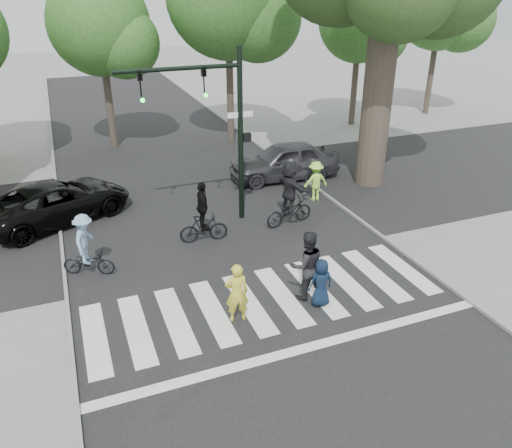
# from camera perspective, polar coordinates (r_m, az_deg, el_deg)

# --- Properties ---
(ground) EXTENTS (120.00, 120.00, 0.00)m
(ground) POSITION_cam_1_polar(r_m,az_deg,el_deg) (13.01, 2.87, -10.95)
(ground) COLOR gray
(ground) RESTS_ON ground
(road_stem) EXTENTS (10.00, 70.00, 0.01)m
(road_stem) POSITION_cam_1_polar(r_m,az_deg,el_deg) (16.98, -4.06, -1.45)
(road_stem) COLOR black
(road_stem) RESTS_ON ground
(road_cross) EXTENTS (70.00, 10.00, 0.01)m
(road_cross) POSITION_cam_1_polar(r_m,az_deg,el_deg) (19.59, -6.76, 2.32)
(road_cross) COLOR black
(road_cross) RESTS_ON ground
(curb_left) EXTENTS (0.10, 70.00, 0.10)m
(curb_left) POSITION_cam_1_polar(r_m,az_deg,el_deg) (16.38, -21.15, -4.21)
(curb_left) COLOR gray
(curb_left) RESTS_ON ground
(curb_right) EXTENTS (0.10, 70.00, 0.10)m
(curb_right) POSITION_cam_1_polar(r_m,az_deg,el_deg) (18.91, 10.65, 1.29)
(curb_right) COLOR gray
(curb_right) RESTS_ON ground
(crosswalk) EXTENTS (10.00, 3.85, 0.01)m
(crosswalk) POSITION_cam_1_polar(r_m,az_deg,el_deg) (13.49, 1.71, -9.36)
(crosswalk) COLOR silver
(crosswalk) RESTS_ON ground
(traffic_signal) EXTENTS (4.45, 0.29, 6.00)m
(traffic_signal) POSITION_cam_1_polar(r_m,az_deg,el_deg) (16.79, -4.59, 12.44)
(traffic_signal) COLOR black
(traffic_signal) RESTS_ON ground
(bg_tree_2) EXTENTS (5.04, 4.80, 8.40)m
(bg_tree_2) POSITION_cam_1_polar(r_m,az_deg,el_deg) (26.25, -16.82, 20.55)
(bg_tree_2) COLOR brown
(bg_tree_2) RESTS_ON ground
(bg_tree_3) EXTENTS (6.30, 6.00, 10.20)m
(bg_tree_3) POSITION_cam_1_polar(r_m,az_deg,el_deg) (26.20, -2.35, 24.07)
(bg_tree_3) COLOR brown
(bg_tree_3) RESTS_ON ground
(bg_tree_4) EXTENTS (4.83, 4.60, 8.15)m
(bg_tree_4) POSITION_cam_1_polar(r_m,az_deg,el_deg) (30.57, 12.33, 21.37)
(bg_tree_4) COLOR brown
(bg_tree_4) RESTS_ON ground
(bg_tree_5) EXTENTS (5.67, 5.40, 9.30)m
(bg_tree_5) POSITION_cam_1_polar(r_m,az_deg,el_deg) (34.62, 20.97, 22.05)
(bg_tree_5) COLOR brown
(bg_tree_5) RESTS_ON ground
(pedestrian_woman) EXTENTS (0.64, 0.47, 1.64)m
(pedestrian_woman) POSITION_cam_1_polar(r_m,az_deg,el_deg) (12.55, -2.22, -7.87)
(pedestrian_woman) COLOR yellow
(pedestrian_woman) RESTS_ON ground
(pedestrian_child) EXTENTS (0.68, 0.46, 1.35)m
(pedestrian_child) POSITION_cam_1_polar(r_m,az_deg,el_deg) (13.31, 7.43, -6.68)
(pedestrian_child) COLOR #0E1D32
(pedestrian_child) RESTS_ON ground
(pedestrian_adult) EXTENTS (1.05, 0.86, 1.99)m
(pedestrian_adult) POSITION_cam_1_polar(r_m,az_deg,el_deg) (13.39, 5.83, -4.75)
(pedestrian_adult) COLOR black
(pedestrian_adult) RESTS_ON ground
(cyclist_left) EXTENTS (1.60, 1.13, 1.92)m
(cyclist_left) POSITION_cam_1_polar(r_m,az_deg,el_deg) (15.26, -18.81, -2.73)
(cyclist_left) COLOR black
(cyclist_left) RESTS_ON ground
(cyclist_mid) EXTENTS (1.64, 1.01, 2.09)m
(cyclist_mid) POSITION_cam_1_polar(r_m,az_deg,el_deg) (16.37, -6.07, 0.71)
(cyclist_mid) COLOR black
(cyclist_mid) RESTS_ON ground
(cyclist_right) EXTENTS (1.94, 1.80, 2.35)m
(cyclist_right) POSITION_cam_1_polar(r_m,az_deg,el_deg) (17.44, 3.85, 3.11)
(cyclist_right) COLOR black
(cyclist_right) RESTS_ON ground
(car_suv) EXTENTS (5.70, 4.32, 1.44)m
(car_suv) POSITION_cam_1_polar(r_m,az_deg,el_deg) (19.22, -21.74, 2.41)
(car_suv) COLOR black
(car_suv) RESTS_ON ground
(car_grey) EXTENTS (4.85, 2.19, 1.62)m
(car_grey) POSITION_cam_1_polar(r_m,az_deg,el_deg) (21.81, 3.20, 7.22)
(car_grey) COLOR #38373C
(car_grey) RESTS_ON ground
(bystander_hivis) EXTENTS (1.03, 0.61, 1.58)m
(bystander_hivis) POSITION_cam_1_polar(r_m,az_deg,el_deg) (19.66, 6.81, 4.89)
(bystander_hivis) COLOR #B1FF4E
(bystander_hivis) RESTS_ON ground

